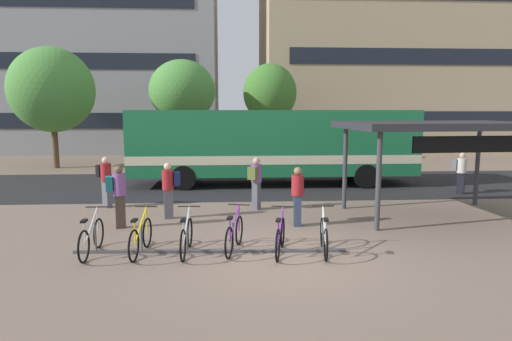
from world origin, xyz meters
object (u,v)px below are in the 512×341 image
at_px(city_bus, 275,144).
at_px(parked_bicycle_purple_3, 234,235).
at_px(commuter_grey_pack_2, 461,170).
at_px(commuter_red_pack_5, 297,192).
at_px(parked_bicycle_yellow_1, 141,238).
at_px(commuter_black_pack_1, 105,178).
at_px(parked_bicycle_silver_0, 91,238).
at_px(commuter_olive_pack_0, 256,180).
at_px(parked_bicycle_purple_4, 280,237).
at_px(street_tree_0, 182,91).
at_px(parked_bicycle_silver_5, 324,237).
at_px(commuter_teal_pack_3, 118,192).
at_px(street_tree_2, 270,93).
at_px(commuter_navy_pack_4, 169,186).
at_px(parked_bicycle_silver_2, 187,237).
at_px(street_tree_1, 52,90).
at_px(transit_shelter, 437,128).

distance_m(city_bus, parked_bicycle_purple_3, 9.30).
height_order(commuter_grey_pack_2, commuter_red_pack_5, commuter_red_pack_5).
relative_size(parked_bicycle_yellow_1, commuter_black_pack_1, 1.02).
xyz_separation_m(city_bus, parked_bicycle_silver_0, (-5.00, -9.07, -1.39)).
bearing_deg(city_bus, commuter_olive_pack_0, -102.70).
xyz_separation_m(parked_bicycle_purple_4, street_tree_0, (-3.77, 16.19, 3.90)).
relative_size(parked_bicycle_silver_5, commuter_teal_pack_3, 1.00).
height_order(parked_bicycle_purple_4, commuter_teal_pack_3, commuter_teal_pack_3).
bearing_deg(commuter_black_pack_1, street_tree_2, 99.02).
bearing_deg(commuter_navy_pack_4, street_tree_2, -117.31).
relative_size(parked_bicycle_silver_0, commuter_teal_pack_3, 1.00).
relative_size(parked_bicycle_silver_0, commuter_olive_pack_0, 1.02).
relative_size(city_bus, commuter_olive_pack_0, 7.11).
relative_size(commuter_black_pack_1, street_tree_2, 0.28).
height_order(parked_bicycle_purple_3, commuter_teal_pack_3, commuter_teal_pack_3).
height_order(commuter_black_pack_1, commuter_red_pack_5, commuter_black_pack_1).
relative_size(commuter_olive_pack_0, street_tree_2, 0.28).
relative_size(commuter_red_pack_5, street_tree_2, 0.27).
bearing_deg(parked_bicycle_silver_0, commuter_red_pack_5, -65.09).
bearing_deg(street_tree_0, commuter_red_pack_5, -71.82).
relative_size(parked_bicycle_silver_0, parked_bicycle_silver_5, 1.01).
distance_m(parked_bicycle_silver_2, commuter_olive_pack_0, 4.72).
distance_m(parked_bicycle_purple_3, parked_bicycle_silver_5, 2.02).
relative_size(parked_bicycle_purple_4, commuter_navy_pack_4, 1.01).
distance_m(commuter_olive_pack_0, commuter_red_pack_5, 2.29).
bearing_deg(parked_bicycle_silver_0, parked_bicycle_silver_2, -91.07).
height_order(parked_bicycle_silver_0, commuter_navy_pack_4, commuter_navy_pack_4).
distance_m(parked_bicycle_silver_2, commuter_grey_pack_2, 11.80).
xyz_separation_m(street_tree_0, street_tree_1, (-6.99, -0.72, 0.01)).
height_order(parked_bicycle_yellow_1, commuter_grey_pack_2, commuter_grey_pack_2).
xyz_separation_m(commuter_grey_pack_2, commuter_red_pack_5, (-6.96, -4.28, 0.03)).
bearing_deg(parked_bicycle_yellow_1, street_tree_0, 7.78).
bearing_deg(commuter_navy_pack_4, commuter_grey_pack_2, -173.60).
bearing_deg(commuter_olive_pack_0, transit_shelter, -71.51).
bearing_deg(commuter_teal_pack_3, parked_bicycle_silver_0, -106.39).
bearing_deg(commuter_black_pack_1, parked_bicycle_silver_2, -21.26).
bearing_deg(city_bus, transit_shelter, -54.87).
bearing_deg(parked_bicycle_purple_3, commuter_teal_pack_3, 68.55).
relative_size(transit_shelter, street_tree_2, 0.94).
distance_m(city_bus, commuter_red_pack_5, 6.91).
relative_size(parked_bicycle_yellow_1, street_tree_1, 0.26).
bearing_deg(transit_shelter, street_tree_1, 138.20).
xyz_separation_m(parked_bicycle_purple_4, street_tree_2, (1.38, 17.62, 3.84)).
bearing_deg(commuter_olive_pack_0, street_tree_1, 74.82).
relative_size(parked_bicycle_silver_2, street_tree_0, 0.28).
bearing_deg(city_bus, commuter_red_pack_5, -90.43).
distance_m(city_bus, street_tree_1, 13.38).
bearing_deg(parked_bicycle_silver_5, commuter_teal_pack_3, 71.94).
height_order(commuter_grey_pack_2, street_tree_1, street_tree_1).
relative_size(parked_bicycle_silver_2, parked_bicycle_purple_3, 1.02).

